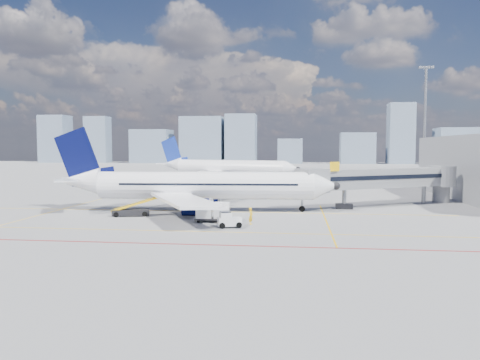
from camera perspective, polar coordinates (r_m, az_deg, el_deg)
The scene contains 11 objects.
ground at distance 51.75m, azimuth -5.12°, elevation -5.06°, with size 420.00×420.00×0.00m, color gray.
apron_markings at distance 48.12m, azimuth -6.77°, elevation -5.76°, with size 90.00×35.12×0.01m.
jet_bridge at distance 68.25m, azimuth 17.72°, elevation 0.12°, with size 23.55×15.78×6.30m.
floodlight_mast_ne at distance 108.61m, azimuth 21.61°, elevation 6.60°, with size 3.20×0.61×25.45m.
distant_skyline at distance 240.23m, azimuth 4.39°, elevation 4.71°, with size 255.29×15.54×29.91m.
main_aircraft at distance 59.88m, azimuth -5.69°, elevation -0.73°, with size 36.53×31.80×10.78m.
second_aircraft at distance 113.03m, azimuth -1.87°, elevation 1.51°, with size 36.37×30.96×10.99m.
baggage_tug at distance 47.74m, azimuth -1.45°, elevation -4.86°, with size 2.67×2.10×1.65m.
cargo_dolly at distance 51.22m, azimuth -3.33°, elevation -3.83°, with size 4.02×2.08×2.13m.
belt_loader at distance 56.97m, azimuth -13.01°, elevation -3.66°, with size 6.25×2.99×2.52m.
ramp_worker at distance 49.47m, azimuth 1.33°, elevation -4.41°, with size 0.66×0.43×1.82m, color yellow.
Camera 1 is at (10.67, -49.98, 8.14)m, focal length 35.00 mm.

